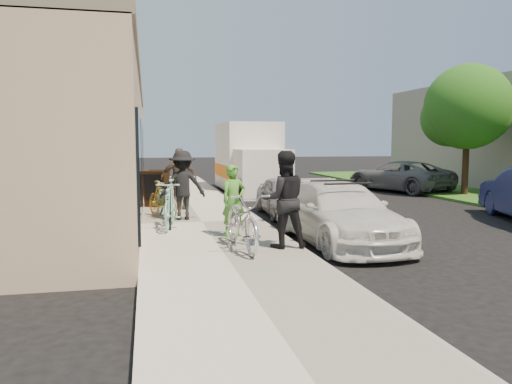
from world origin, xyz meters
TOP-DOWN VIEW (x-y plane):
  - ground at (0.00, 0.00)m, footprint 120.00×120.00m
  - sidewalk at (-2.00, 3.00)m, footprint 3.00×34.00m
  - curb at (-0.45, 3.00)m, footprint 0.12×34.00m
  - storefront at (-5.24, 7.99)m, footprint 3.60×20.00m
  - bike_rack at (-2.86, 2.19)m, footprint 0.08×0.63m
  - sandwich_board at (-3.07, 6.13)m, footprint 0.90×0.90m
  - sedan_white at (0.65, 0.43)m, footprint 1.96×4.50m
  - sedan_silver at (0.64, 4.48)m, footprint 1.51×3.46m
  - moving_truck at (1.03, 11.61)m, footprint 2.32×6.06m
  - far_car_gray at (7.46, 10.43)m, footprint 3.65×5.26m
  - median_tree at (8.93, 7.96)m, footprint 3.32×3.32m
  - tandem_bike at (-1.60, -0.40)m, footprint 0.87×2.11m
  - woman_rider at (-1.55, 0.88)m, footprint 0.65×0.54m
  - man_standing at (-0.81, -0.42)m, footprint 0.92×0.73m
  - cruiser_bike_a at (-2.82, 2.24)m, footprint 0.82×1.94m
  - cruiser_bike_b at (-2.86, 3.95)m, footprint 1.02×1.96m
  - cruiser_bike_c at (-2.95, 3.90)m, footprint 1.09×1.66m
  - bystander_a at (-2.44, 3.46)m, footprint 1.16×0.68m
  - bystander_b at (-2.40, 5.57)m, footprint 1.08×0.47m

SIDE VIEW (x-z plane):
  - ground at x=0.00m, z-range 0.00..0.00m
  - curb at x=-0.45m, z-range 0.00..0.13m
  - sidewalk at x=-2.00m, z-range 0.00..0.15m
  - sedan_silver at x=0.64m, z-range 0.00..1.16m
  - cruiser_bike_c at x=-2.95m, z-range 0.15..1.12m
  - cruiser_bike_b at x=-2.86m, z-range 0.15..1.13m
  - sedan_white at x=0.65m, z-range -0.02..1.31m
  - far_car_gray at x=7.46m, z-range 0.00..1.33m
  - bike_rack at x=-2.86m, z-range 0.24..1.12m
  - tandem_bike at x=-1.60m, z-range 0.15..1.23m
  - cruiser_bike_a at x=-2.82m, z-range 0.15..1.28m
  - sandwich_board at x=-3.07m, z-range 0.16..1.30m
  - woman_rider at x=-1.55m, z-range 0.15..1.69m
  - bystander_a at x=-2.44m, z-range 0.15..1.94m
  - bystander_b at x=-2.40m, z-range 0.15..1.98m
  - man_standing at x=-0.81m, z-range 0.15..2.00m
  - moving_truck at x=1.03m, z-range -0.17..2.80m
  - storefront at x=-5.24m, z-range 0.01..4.24m
  - median_tree at x=8.93m, z-range 0.84..5.93m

